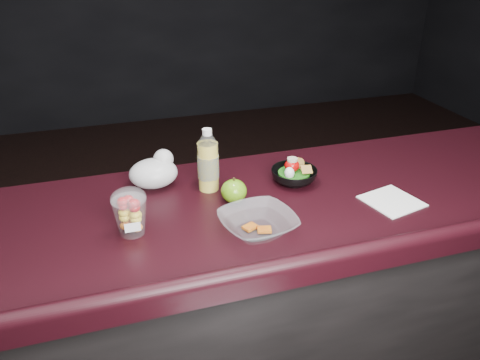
{
  "coord_description": "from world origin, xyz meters",
  "views": [
    {
      "loc": [
        -0.35,
        -0.92,
        1.78
      ],
      "look_at": [
        0.04,
        0.32,
        1.1
      ],
      "focal_mm": 35.0,
      "sensor_mm": 36.0,
      "label": 1
    }
  ],
  "objects_px": {
    "lemonade_bottle": "(208,165)",
    "fruit_cup": "(130,211)",
    "green_apple": "(234,191)",
    "snack_bowl": "(294,175)",
    "takeout_bowl": "(258,223)"
  },
  "relations": [
    {
      "from": "takeout_bowl",
      "to": "fruit_cup",
      "type": "bearing_deg",
      "value": 164.11
    },
    {
      "from": "fruit_cup",
      "to": "green_apple",
      "type": "height_order",
      "value": "fruit_cup"
    },
    {
      "from": "lemonade_bottle",
      "to": "snack_bowl",
      "type": "height_order",
      "value": "lemonade_bottle"
    },
    {
      "from": "snack_bowl",
      "to": "fruit_cup",
      "type": "bearing_deg",
      "value": -164.85
    },
    {
      "from": "lemonade_bottle",
      "to": "snack_bowl",
      "type": "xyz_separation_m",
      "value": [
        0.29,
        -0.04,
        -0.06
      ]
    },
    {
      "from": "snack_bowl",
      "to": "takeout_bowl",
      "type": "relative_size",
      "value": 0.82
    },
    {
      "from": "lemonade_bottle",
      "to": "snack_bowl",
      "type": "distance_m",
      "value": 0.3
    },
    {
      "from": "lemonade_bottle",
      "to": "fruit_cup",
      "type": "xyz_separation_m",
      "value": [
        -0.27,
        -0.19,
        -0.02
      ]
    },
    {
      "from": "green_apple",
      "to": "takeout_bowl",
      "type": "bearing_deg",
      "value": -84.9
    },
    {
      "from": "fruit_cup",
      "to": "green_apple",
      "type": "xyz_separation_m",
      "value": [
        0.33,
        0.09,
        -0.03
      ]
    },
    {
      "from": "lemonade_bottle",
      "to": "fruit_cup",
      "type": "relative_size",
      "value": 1.51
    },
    {
      "from": "green_apple",
      "to": "lemonade_bottle",
      "type": "bearing_deg",
      "value": 117.26
    },
    {
      "from": "fruit_cup",
      "to": "green_apple",
      "type": "bearing_deg",
      "value": 14.61
    },
    {
      "from": "fruit_cup",
      "to": "takeout_bowl",
      "type": "distance_m",
      "value": 0.36
    },
    {
      "from": "lemonade_bottle",
      "to": "fruit_cup",
      "type": "bearing_deg",
      "value": -144.64
    }
  ]
}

